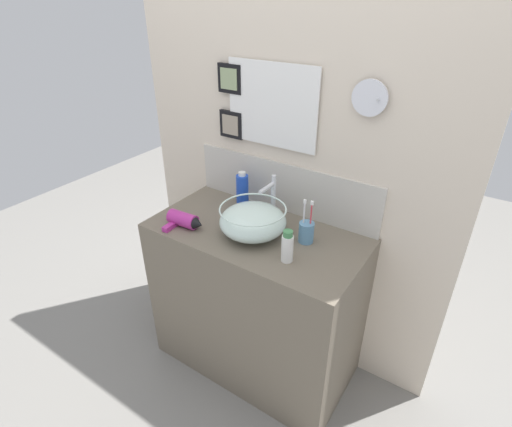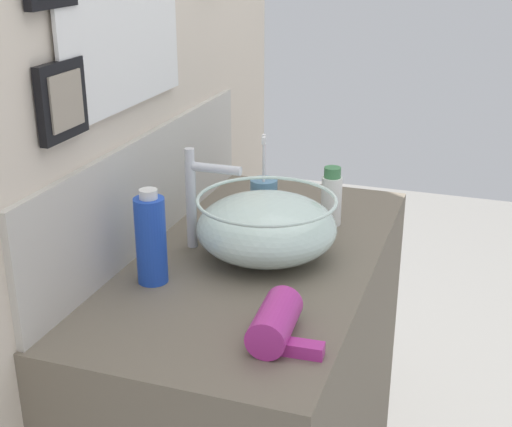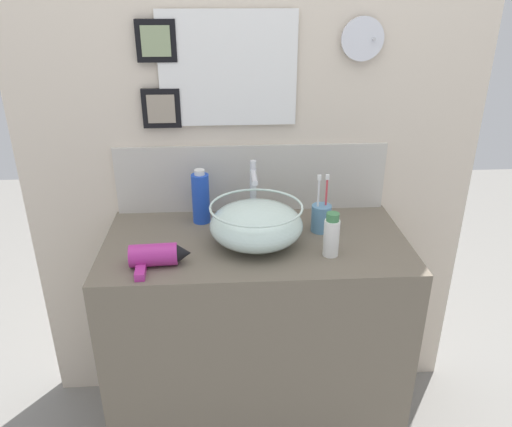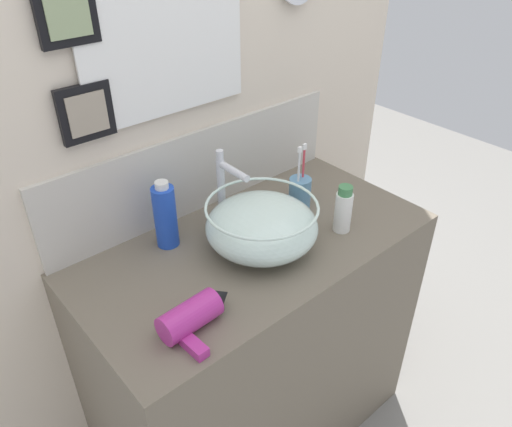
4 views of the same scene
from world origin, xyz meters
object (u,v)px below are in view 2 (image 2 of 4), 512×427
Objects in this scene: hair_drier at (279,319)px; toothbrush_cup at (264,197)px; glass_bowl_sink at (267,226)px; soap_dispenser at (151,239)px; lotion_bottle at (331,198)px; faucet at (198,191)px.

hair_drier is 0.58m from toothbrush_cup.
soap_dispenser is (-0.19, 0.19, 0.02)m from glass_bowl_sink.
glass_bowl_sink is 2.11× the size of lotion_bottle.
lotion_bottle is at bearing -47.66° from faucet.
hair_drier is 0.95× the size of soap_dispenser.
soap_dispenser reaches higher than hair_drier.
faucet is at bearing 132.34° from lotion_bottle.
toothbrush_cup is (0.23, 0.08, -0.02)m from glass_bowl_sink.
toothbrush_cup reaches higher than lotion_bottle.
faucet reaches higher than glass_bowl_sink.
lotion_bottle is (0.23, -0.25, -0.07)m from faucet.
faucet is at bearing 161.00° from toothbrush_cup.
lotion_bottle is (0.55, 0.03, 0.04)m from hair_drier.
lotion_bottle reaches higher than glass_bowl_sink.
lotion_bottle is (0.00, -0.17, 0.02)m from toothbrush_cup.
toothbrush_cup is at bearing 19.87° from glass_bowl_sink.
faucet is 1.22× the size of hair_drier.
toothbrush_cup is (0.23, -0.08, -0.08)m from faucet.
toothbrush_cup is at bearing -19.00° from faucet.
toothbrush_cup reaches higher than glass_bowl_sink.
faucet is at bearing 90.00° from glass_bowl_sink.
soap_dispenser is at bearing 68.42° from hair_drier.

